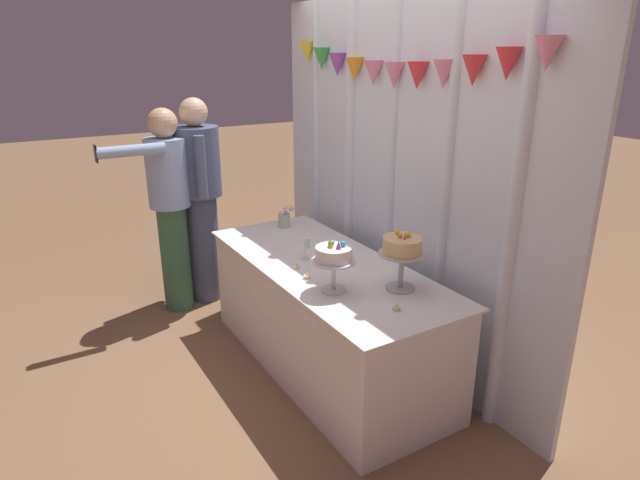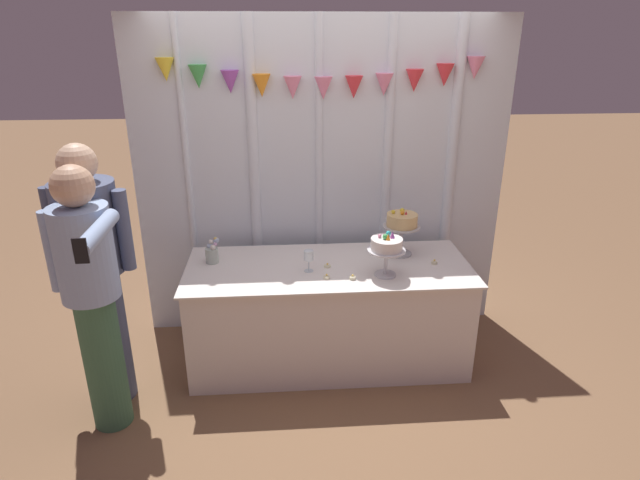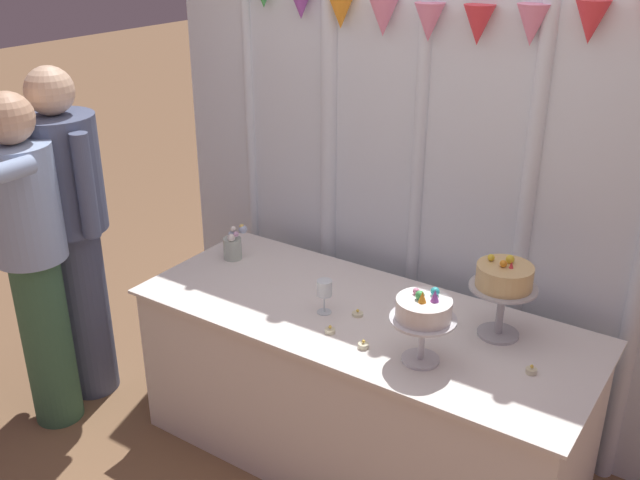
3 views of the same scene
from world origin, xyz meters
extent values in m
plane|color=#846042|center=(0.00, 0.00, 0.00)|extent=(24.00, 24.00, 0.00)
cube|color=silver|center=(0.00, 0.66, 1.23)|extent=(2.88, 0.04, 2.47)
cylinder|color=silver|center=(-1.03, 0.64, 1.23)|extent=(0.05, 0.05, 2.47)
cylinder|color=silver|center=(-0.53, 0.64, 1.23)|extent=(0.08, 0.08, 2.47)
cylinder|color=silver|center=(-0.03, 0.64, 1.23)|extent=(0.06, 0.06, 2.47)
cylinder|color=silver|center=(0.50, 0.64, 1.23)|extent=(0.07, 0.07, 2.47)
cylinder|color=silver|center=(1.01, 0.64, 1.23)|extent=(0.08, 0.08, 2.47)
cone|color=yellow|center=(-1.11, 0.60, 2.09)|extent=(0.13, 0.13, 0.16)
cone|color=green|center=(-0.89, 0.60, 2.04)|extent=(0.13, 0.13, 0.16)
cone|color=purple|center=(-0.66, 0.60, 2.01)|extent=(0.13, 0.13, 0.16)
cone|color=orange|center=(-0.44, 0.60, 1.98)|extent=(0.13, 0.13, 0.16)
cone|color=pink|center=(-0.22, 0.60, 1.96)|extent=(0.13, 0.13, 0.16)
cone|color=pink|center=(0.00, 0.60, 1.96)|extent=(0.13, 0.13, 0.16)
cone|color=#DB333D|center=(0.22, 0.60, 1.96)|extent=(0.13, 0.13, 0.16)
cone|color=pink|center=(0.44, 0.60, 1.98)|extent=(0.13, 0.13, 0.16)
cone|color=#DB333D|center=(0.66, 0.60, 2.01)|extent=(0.13, 0.13, 0.16)
cone|color=#DB333D|center=(0.89, 0.60, 2.04)|extent=(0.13, 0.13, 0.16)
cone|color=pink|center=(1.11, 0.60, 2.09)|extent=(0.13, 0.13, 0.16)
cube|color=white|center=(0.00, 0.10, 0.38)|extent=(1.99, 0.79, 0.76)
cube|color=white|center=(0.00, 0.10, 0.77)|extent=(2.04, 0.84, 0.01)
cylinder|color=silver|center=(0.38, -0.08, 0.78)|extent=(0.15, 0.15, 0.01)
cylinder|color=silver|center=(0.38, -0.08, 0.87)|extent=(0.03, 0.03, 0.17)
cylinder|color=silver|center=(0.38, -0.08, 0.96)|extent=(0.26, 0.26, 0.01)
cylinder|color=white|center=(0.38, -0.08, 1.01)|extent=(0.21, 0.21, 0.08)
cone|color=purple|center=(0.41, -0.07, 1.07)|extent=(0.03, 0.03, 0.05)
sphere|color=#2DB2B7|center=(0.40, -0.03, 1.07)|extent=(0.03, 0.03, 0.03)
sphere|color=pink|center=(0.33, -0.06, 1.06)|extent=(0.03, 0.03, 0.03)
sphere|color=green|center=(0.36, -0.09, 1.07)|extent=(0.04, 0.04, 0.04)
cone|color=orange|center=(0.38, -0.11, 1.07)|extent=(0.03, 0.03, 0.05)
cylinder|color=#B2B2B7|center=(0.56, 0.27, 0.78)|extent=(0.17, 0.17, 0.01)
cylinder|color=#B2B2B7|center=(0.56, 0.27, 0.89)|extent=(0.03, 0.03, 0.21)
cylinder|color=#B2B2B7|center=(0.56, 0.27, 1.00)|extent=(0.28, 0.28, 0.01)
cylinder|color=#DBB775|center=(0.56, 0.27, 1.05)|extent=(0.23, 0.23, 0.09)
cone|color=#DB333D|center=(0.58, 0.26, 1.11)|extent=(0.02, 0.02, 0.03)
sphere|color=yellow|center=(0.56, 0.30, 1.11)|extent=(0.04, 0.04, 0.04)
sphere|color=yellow|center=(0.49, 0.28, 1.11)|extent=(0.03, 0.03, 0.03)
sphere|color=orange|center=(0.55, 0.25, 1.11)|extent=(0.03, 0.03, 0.03)
cylinder|color=silver|center=(-0.15, 0.02, 0.78)|extent=(0.06, 0.06, 0.00)
cylinder|color=silver|center=(-0.15, 0.02, 0.82)|extent=(0.01, 0.01, 0.08)
cylinder|color=silver|center=(-0.15, 0.02, 0.90)|extent=(0.07, 0.07, 0.07)
cylinder|color=#B2C1B2|center=(-0.84, 0.22, 0.83)|extent=(0.09, 0.09, 0.11)
sphere|color=white|center=(-0.82, 0.20, 0.90)|extent=(0.04, 0.04, 0.04)
sphere|color=#CC9EC6|center=(-0.81, 0.22, 0.92)|extent=(0.03, 0.03, 0.03)
sphere|color=silver|center=(-0.86, 0.24, 0.90)|extent=(0.04, 0.04, 0.04)
sphere|color=silver|center=(-0.81, 0.27, 0.93)|extent=(0.04, 0.04, 0.04)
sphere|color=white|center=(-0.84, 0.24, 0.93)|extent=(0.03, 0.03, 0.03)
sphere|color=#E5C666|center=(-0.81, 0.27, 0.94)|extent=(0.03, 0.03, 0.03)
cylinder|color=beige|center=(-0.03, -0.11, 0.79)|extent=(0.04, 0.04, 0.02)
sphere|color=#F9CC4C|center=(-0.03, -0.11, 0.80)|extent=(0.01, 0.01, 0.01)
cylinder|color=beige|center=(-0.01, 0.08, 0.78)|extent=(0.05, 0.05, 0.01)
sphere|color=#F9CC4C|center=(-0.01, 0.08, 0.80)|extent=(0.01, 0.01, 0.01)
cylinder|color=beige|center=(0.14, -0.13, 0.79)|extent=(0.04, 0.04, 0.02)
sphere|color=#F9CC4C|center=(0.14, -0.13, 0.81)|extent=(0.01, 0.01, 0.01)
cylinder|color=beige|center=(0.77, 0.08, 0.79)|extent=(0.04, 0.04, 0.02)
sphere|color=#F9CC4C|center=(0.77, 0.08, 0.81)|extent=(0.01, 0.01, 0.01)
cylinder|color=#4C5675|center=(-1.50, -0.23, 0.47)|extent=(0.32, 0.32, 0.95)
cylinder|color=#4C5675|center=(-1.50, -0.23, 1.23)|extent=(0.45, 0.45, 0.57)
sphere|color=beige|center=(-1.50, -0.23, 1.64)|extent=(0.23, 0.23, 0.23)
cylinder|color=#4C5675|center=(-1.73, -0.19, 1.23)|extent=(0.08, 0.08, 0.51)
cylinder|color=#4C5675|center=(-1.27, -0.28, 1.23)|extent=(0.08, 0.08, 0.51)
cylinder|color=#3D6B4C|center=(-1.44, -0.50, 0.45)|extent=(0.29, 0.29, 0.91)
cylinder|color=#93ADD6|center=(-1.44, -0.50, 1.18)|extent=(0.40, 0.40, 0.55)
sphere|color=tan|center=(-1.44, -0.50, 1.57)|extent=(0.23, 0.23, 0.23)
cylinder|color=#93ADD6|center=(-1.64, -0.45, 1.17)|extent=(0.08, 0.08, 0.49)
cylinder|color=#93ADD6|center=(-1.24, -0.80, 1.42)|extent=(0.08, 0.49, 0.08)
cube|color=black|center=(-1.24, -1.05, 1.42)|extent=(0.06, 0.01, 0.12)
camera|label=1|loc=(2.80, -1.63, 2.12)|focal=30.16mm
camera|label=2|loc=(-0.32, -3.33, 2.36)|focal=29.63mm
camera|label=3|loc=(1.38, -2.29, 2.36)|focal=40.51mm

